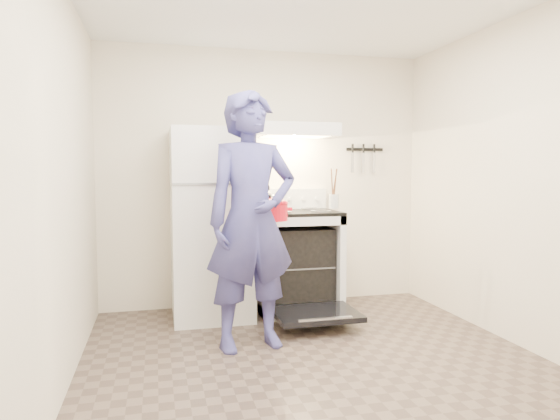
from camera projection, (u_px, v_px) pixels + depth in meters
The scene contains 15 objects.
floor at pixel (324, 372), 3.30m from camera, with size 3.60×3.60×0.00m, color brown.
back_wall at pixel (265, 179), 4.95m from camera, with size 3.20×0.02×2.50m, color beige.
refrigerator at pixel (211, 224), 4.50m from camera, with size 0.70×0.70×1.70m, color silver.
stove_body at pixel (296, 262), 4.75m from camera, with size 0.76×0.65×0.92m, color silver.
cooktop at pixel (297, 213), 4.71m from camera, with size 0.76×0.65×0.03m, color black.
backsplash at pixel (289, 199), 4.98m from camera, with size 0.76×0.07×0.20m, color silver.
oven_door at pixel (316, 314), 4.20m from camera, with size 0.70×0.54×0.04m, color black.
oven_rack at pixel (296, 264), 4.75m from camera, with size 0.60×0.52×0.01m, color slate.
range_hood at pixel (295, 130), 4.72m from camera, with size 0.76×0.50×0.12m, color silver.
knife_strip at pixel (365, 149), 5.16m from camera, with size 0.40×0.02×0.03m, color black.
pizza_stone at pixel (292, 262), 4.81m from camera, with size 0.32×0.32×0.02m, color #88674E.
tea_kettle at pixel (263, 197), 4.72m from camera, with size 0.22×0.18×0.27m, color #B8B8BD, non-canonical shape.
utensil_jar at pixel (334, 201), 4.64m from camera, with size 0.09×0.09×0.13m, color silver.
person at pixel (252, 221), 3.70m from camera, with size 0.70×0.46×1.92m, color navy.
dutch_oven at pixel (269, 212), 3.96m from camera, with size 0.37×0.30×0.24m, color red, non-canonical shape.
Camera 1 is at (-1.06, -3.04, 1.33)m, focal length 32.00 mm.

